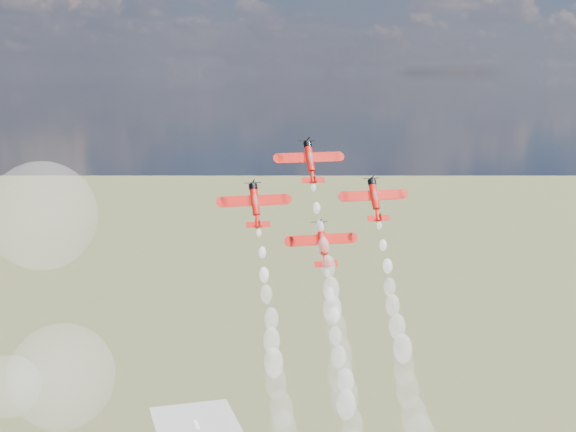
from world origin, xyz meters
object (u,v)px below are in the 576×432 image
(plane_lead, at_px, (310,161))
(plane_slot, at_px, (323,243))
(plane_right, at_px, (375,199))
(plane_left, at_px, (255,204))

(plane_lead, bearing_deg, plane_slot, -90.00)
(plane_right, distance_m, plane_slot, 15.70)
(plane_left, bearing_deg, plane_slot, -18.57)
(plane_right, bearing_deg, plane_lead, 161.43)
(plane_left, height_order, plane_right, same)
(plane_right, bearing_deg, plane_left, 180.00)
(plane_left, relative_size, plane_slot, 1.00)
(plane_lead, bearing_deg, plane_left, -161.43)
(plane_left, height_order, plane_slot, plane_left)
(plane_right, xyz_separation_m, plane_slot, (-12.86, -4.32, -7.90))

